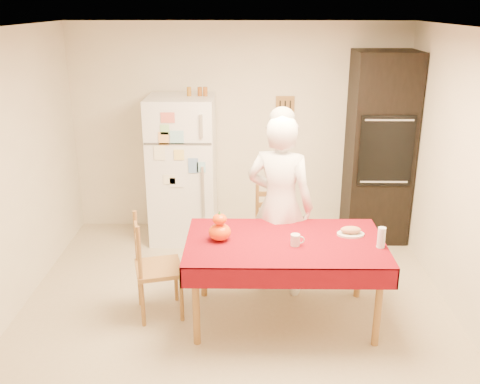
{
  "coord_description": "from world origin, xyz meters",
  "views": [
    {
      "loc": [
        0.09,
        -4.08,
        2.69
      ],
      "look_at": [
        0.04,
        0.2,
        1.17
      ],
      "focal_mm": 40.0,
      "sensor_mm": 36.0,
      "label": 1
    }
  ],
  "objects_px": {
    "chair_far": "(275,228)",
    "coffee_mug": "(295,240)",
    "oven_cabinet": "(379,148)",
    "bread_plate": "(351,234)",
    "chair_left": "(151,263)",
    "pumpkin_lower": "(220,232)",
    "wine_glass": "(381,237)",
    "seated_woman": "(280,206)",
    "dining_table": "(285,248)",
    "refrigerator": "(183,170)"
  },
  "relations": [
    {
      "from": "chair_far",
      "to": "coffee_mug",
      "type": "distance_m",
      "value": 1.01
    },
    {
      "from": "oven_cabinet",
      "to": "bread_plate",
      "type": "xyz_separation_m",
      "value": [
        -0.62,
        -1.7,
        -0.33
      ]
    },
    {
      "from": "chair_left",
      "to": "bread_plate",
      "type": "bearing_deg",
      "value": -102.75
    },
    {
      "from": "pumpkin_lower",
      "to": "chair_far",
      "type": "bearing_deg",
      "value": 58.57
    },
    {
      "from": "wine_glass",
      "to": "seated_woman",
      "type": "bearing_deg",
      "value": 141.54
    },
    {
      "from": "chair_far",
      "to": "bread_plate",
      "type": "xyz_separation_m",
      "value": [
        0.62,
        -0.74,
        0.26
      ]
    },
    {
      "from": "chair_left",
      "to": "coffee_mug",
      "type": "height_order",
      "value": "chair_left"
    },
    {
      "from": "pumpkin_lower",
      "to": "dining_table",
      "type": "bearing_deg",
      "value": -1.94
    },
    {
      "from": "refrigerator",
      "to": "chair_left",
      "type": "relative_size",
      "value": 1.79
    },
    {
      "from": "refrigerator",
      "to": "pumpkin_lower",
      "type": "distance_m",
      "value": 1.84
    },
    {
      "from": "refrigerator",
      "to": "wine_glass",
      "type": "xyz_separation_m",
      "value": [
        1.87,
        -1.89,
        -0.0
      ]
    },
    {
      "from": "refrigerator",
      "to": "coffee_mug",
      "type": "relative_size",
      "value": 17.0
    },
    {
      "from": "pumpkin_lower",
      "to": "coffee_mug",
      "type": "bearing_deg",
      "value": -9.41
    },
    {
      "from": "refrigerator",
      "to": "bread_plate",
      "type": "height_order",
      "value": "refrigerator"
    },
    {
      "from": "bread_plate",
      "to": "coffee_mug",
      "type": "bearing_deg",
      "value": -156.64
    },
    {
      "from": "oven_cabinet",
      "to": "wine_glass",
      "type": "bearing_deg",
      "value": -102.02
    },
    {
      "from": "refrigerator",
      "to": "seated_woman",
      "type": "relative_size",
      "value": 0.96
    },
    {
      "from": "oven_cabinet",
      "to": "chair_far",
      "type": "height_order",
      "value": "oven_cabinet"
    },
    {
      "from": "wine_glass",
      "to": "coffee_mug",
      "type": "bearing_deg",
      "value": 178.1
    },
    {
      "from": "dining_table",
      "to": "wine_glass",
      "type": "height_order",
      "value": "wine_glass"
    },
    {
      "from": "chair_far",
      "to": "wine_glass",
      "type": "relative_size",
      "value": 5.4
    },
    {
      "from": "coffee_mug",
      "to": "bread_plate",
      "type": "bearing_deg",
      "value": 23.36
    },
    {
      "from": "seated_woman",
      "to": "bread_plate",
      "type": "bearing_deg",
      "value": 165.63
    },
    {
      "from": "seated_woman",
      "to": "bread_plate",
      "type": "distance_m",
      "value": 0.73
    },
    {
      "from": "dining_table",
      "to": "pumpkin_lower",
      "type": "height_order",
      "value": "pumpkin_lower"
    },
    {
      "from": "wine_glass",
      "to": "chair_far",
      "type": "bearing_deg",
      "value": 130.18
    },
    {
      "from": "refrigerator",
      "to": "bread_plate",
      "type": "relative_size",
      "value": 7.08
    },
    {
      "from": "dining_table",
      "to": "chair_far",
      "type": "height_order",
      "value": "chair_far"
    },
    {
      "from": "chair_left",
      "to": "refrigerator",
      "type": "bearing_deg",
      "value": -18.24
    },
    {
      "from": "dining_table",
      "to": "bread_plate",
      "type": "xyz_separation_m",
      "value": [
        0.58,
        0.13,
        0.08
      ]
    },
    {
      "from": "refrigerator",
      "to": "wine_glass",
      "type": "distance_m",
      "value": 2.66
    },
    {
      "from": "refrigerator",
      "to": "chair_far",
      "type": "relative_size",
      "value": 1.79
    },
    {
      "from": "dining_table",
      "to": "chair_left",
      "type": "relative_size",
      "value": 1.79
    },
    {
      "from": "dining_table",
      "to": "pumpkin_lower",
      "type": "bearing_deg",
      "value": 178.06
    },
    {
      "from": "chair_left",
      "to": "seated_woman",
      "type": "relative_size",
      "value": 0.54
    },
    {
      "from": "refrigerator",
      "to": "chair_left",
      "type": "distance_m",
      "value": 1.75
    },
    {
      "from": "refrigerator",
      "to": "chair_left",
      "type": "height_order",
      "value": "refrigerator"
    },
    {
      "from": "chair_far",
      "to": "oven_cabinet",
      "type": "bearing_deg",
      "value": 36.65
    },
    {
      "from": "dining_table",
      "to": "pumpkin_lower",
      "type": "distance_m",
      "value": 0.58
    },
    {
      "from": "dining_table",
      "to": "coffee_mug",
      "type": "xyz_separation_m",
      "value": [
        0.08,
        -0.09,
        0.12
      ]
    },
    {
      "from": "coffee_mug",
      "to": "bread_plate",
      "type": "relative_size",
      "value": 0.42
    },
    {
      "from": "pumpkin_lower",
      "to": "oven_cabinet",
      "type": "bearing_deg",
      "value": 45.74
    },
    {
      "from": "pumpkin_lower",
      "to": "bread_plate",
      "type": "distance_m",
      "value": 1.15
    },
    {
      "from": "chair_far",
      "to": "bread_plate",
      "type": "height_order",
      "value": "chair_far"
    },
    {
      "from": "chair_far",
      "to": "bread_plate",
      "type": "bearing_deg",
      "value": -50.83
    },
    {
      "from": "dining_table",
      "to": "seated_woman",
      "type": "relative_size",
      "value": 0.96
    },
    {
      "from": "oven_cabinet",
      "to": "dining_table",
      "type": "xyz_separation_m",
      "value": [
        -1.2,
        -1.83,
        -0.41
      ]
    },
    {
      "from": "refrigerator",
      "to": "seated_woman",
      "type": "xyz_separation_m",
      "value": [
        1.06,
        -1.25,
        0.03
      ]
    },
    {
      "from": "dining_table",
      "to": "chair_far",
      "type": "distance_m",
      "value": 0.89
    },
    {
      "from": "chair_far",
      "to": "refrigerator",
      "type": "bearing_deg",
      "value": 137.81
    }
  ]
}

